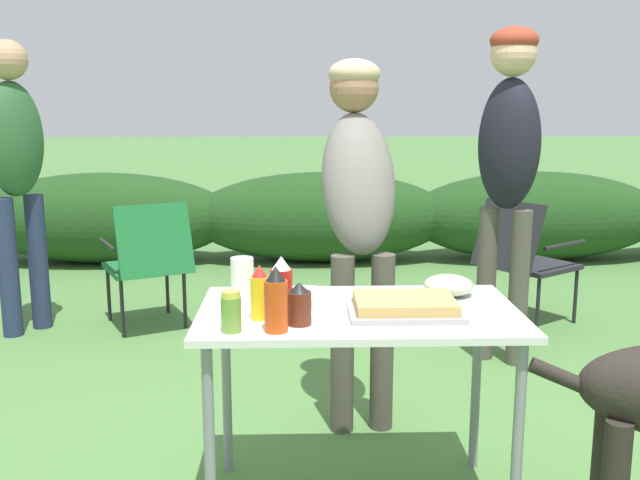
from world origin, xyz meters
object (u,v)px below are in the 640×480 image
object	(u,v)px
food_tray	(404,306)
bbq_sauce_bottle	(299,305)
standing_person_in_red_jacket	(509,152)
folding_table	(358,331)
standing_person_in_gray_fleece	(15,159)
paper_cup_stack	(242,282)
camp_chair_near_hedge	(523,255)
plate_stack	(303,298)
hot_sauce_bottle	(276,301)
ketchup_bottle	(281,287)
relish_jar	(231,312)
mixing_bowl	(448,285)
standing_person_with_beanie	(358,194)
mustard_bottle	(260,293)
camp_chair_green_behind_table	(148,258)

from	to	relation	value
food_tray	bbq_sauce_bottle	xyz separation A→B (m)	(-0.35, -0.11, 0.04)
bbq_sauce_bottle	standing_person_in_red_jacket	xyz separation A→B (m)	(1.13, 1.63, 0.37)
folding_table	standing_person_in_gray_fleece	world-z (taller)	standing_person_in_gray_fleece
paper_cup_stack	camp_chair_near_hedge	size ratio (longest dim) A/B	0.21
plate_stack	hot_sauce_bottle	xyz separation A→B (m)	(-0.09, -0.33, 0.08)
food_tray	folding_table	bearing A→B (deg)	159.49
paper_cup_stack	ketchup_bottle	size ratio (longest dim) A/B	0.84
camp_chair_near_hedge	folding_table	bearing A→B (deg)	-65.24
relish_jar	camp_chair_near_hedge	xyz separation A→B (m)	(1.67, 2.37, -0.34)
relish_jar	standing_person_in_gray_fleece	bearing A→B (deg)	123.52
ketchup_bottle	bbq_sauce_bottle	xyz separation A→B (m)	(0.06, -0.10, -0.03)
mixing_bowl	standing_person_in_red_jacket	distance (m)	1.47
mixing_bowl	standing_person_with_beanie	xyz separation A→B (m)	(-0.29, 0.57, 0.27)
relish_jar	ketchup_bottle	bearing A→B (deg)	48.09
food_tray	mustard_bottle	bearing A→B (deg)	-174.55
mixing_bowl	hot_sauce_bottle	distance (m)	0.75
hot_sauce_bottle	ketchup_bottle	bearing A→B (deg)	85.72
relish_jar	plate_stack	bearing A→B (deg)	55.03
mixing_bowl	ketchup_bottle	world-z (taller)	ketchup_bottle
food_tray	plate_stack	xyz separation A→B (m)	(-0.34, 0.15, -0.01)
relish_jar	mustard_bottle	xyz separation A→B (m)	(0.08, 0.13, 0.02)
food_tray	ketchup_bottle	distance (m)	0.42
folding_table	mustard_bottle	world-z (taller)	mustard_bottle
food_tray	ketchup_bottle	xyz separation A→B (m)	(-0.41, -0.01, 0.07)
paper_cup_stack	camp_chair_near_hedge	distance (m)	2.68
food_tray	camp_chair_near_hedge	xyz separation A→B (m)	(1.11, 2.19, -0.30)
plate_stack	mixing_bowl	bearing A→B (deg)	9.05
plate_stack	paper_cup_stack	bearing A→B (deg)	-172.06
folding_table	standing_person_with_beanie	world-z (taller)	standing_person_with_beanie
camp_chair_near_hedge	mixing_bowl	bearing A→B (deg)	-59.67
mixing_bowl	bbq_sauce_bottle	size ratio (longest dim) A/B	1.33
hot_sauce_bottle	camp_chair_green_behind_table	distance (m)	2.54
paper_cup_stack	relish_jar	world-z (taller)	paper_cup_stack
mustard_bottle	camp_chair_green_behind_table	xyz separation A→B (m)	(-0.83, 2.21, -0.36)
plate_stack	ketchup_bottle	distance (m)	0.19
camp_chair_green_behind_table	camp_chair_near_hedge	size ratio (longest dim) A/B	1.00
plate_stack	mustard_bottle	xyz separation A→B (m)	(-0.14, -0.19, 0.07)
standing_person_in_gray_fleece	standing_person_in_red_jacket	xyz separation A→B (m)	(2.88, -0.61, 0.08)
mixing_bowl	food_tray	bearing A→B (deg)	-130.41
hot_sauce_bottle	folding_table	bearing A→B (deg)	40.45
standing_person_in_red_jacket	camp_chair_green_behind_table	size ratio (longest dim) A/B	2.21
folding_table	hot_sauce_bottle	xyz separation A→B (m)	(-0.28, -0.24, 0.18)
standing_person_with_beanie	camp_chair_near_hedge	bearing A→B (deg)	42.68
ketchup_bottle	standing_person_in_gray_fleece	xyz separation A→B (m)	(-1.69, 2.15, 0.27)
ketchup_bottle	mustard_bottle	distance (m)	0.08
relish_jar	camp_chair_green_behind_table	size ratio (longest dim) A/B	0.16
ketchup_bottle	folding_table	bearing A→B (deg)	13.51
standing_person_in_gray_fleece	standing_person_in_red_jacket	size ratio (longest dim) A/B	0.99
plate_stack	camp_chair_green_behind_table	size ratio (longest dim) A/B	0.26
folding_table	paper_cup_stack	xyz separation A→B (m)	(-0.40, 0.06, 0.16)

